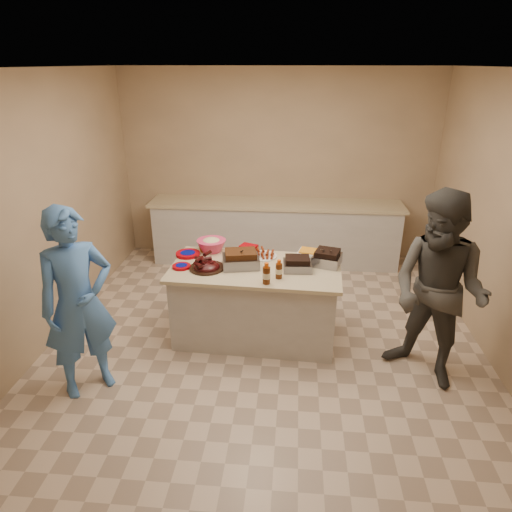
# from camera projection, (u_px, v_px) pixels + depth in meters

# --- Properties ---
(room) EXTENTS (4.50, 5.00, 2.70)m
(room) POSITION_uv_depth(u_px,v_px,m) (264.00, 343.00, 4.83)
(room) COLOR tan
(room) RESTS_ON ground
(back_counter) EXTENTS (3.60, 0.64, 0.90)m
(back_counter) POSITION_uv_depth(u_px,v_px,m) (275.00, 232.00, 6.67)
(back_counter) COLOR #BCB7AE
(back_counter) RESTS_ON ground
(island) EXTENTS (1.77, 0.99, 0.82)m
(island) POSITION_uv_depth(u_px,v_px,m) (256.00, 335.00, 4.97)
(island) COLOR #BCB7AE
(island) RESTS_ON ground
(rib_platter) EXTENTS (0.45, 0.45, 0.14)m
(rib_platter) POSITION_uv_depth(u_px,v_px,m) (207.00, 269.00, 4.61)
(rib_platter) COLOR #39090A
(rib_platter) RESTS_ON island
(pulled_pork_tray) EXTENTS (0.41, 0.34, 0.11)m
(pulled_pork_tray) POSITION_uv_depth(u_px,v_px,m) (241.00, 266.00, 4.66)
(pulled_pork_tray) COLOR #47230F
(pulled_pork_tray) RESTS_ON island
(brisket_tray) EXTENTS (0.29, 0.25, 0.08)m
(brisket_tray) POSITION_uv_depth(u_px,v_px,m) (297.00, 270.00, 4.58)
(brisket_tray) COLOR black
(brisket_tray) RESTS_ON island
(roasting_pan) EXTENTS (0.33, 0.33, 0.11)m
(roasting_pan) POSITION_uv_depth(u_px,v_px,m) (327.00, 265.00, 4.70)
(roasting_pan) COLOR gray
(roasting_pan) RESTS_ON island
(coleslaw_bowl) EXTENTS (0.34, 0.34, 0.22)m
(coleslaw_bowl) POSITION_uv_depth(u_px,v_px,m) (212.00, 251.00, 5.04)
(coleslaw_bowl) COLOR #D6325F
(coleslaw_bowl) RESTS_ON island
(sausage_plate) EXTENTS (0.33, 0.33, 0.05)m
(sausage_plate) POSITION_uv_depth(u_px,v_px,m) (263.00, 257.00, 4.89)
(sausage_plate) COLOR silver
(sausage_plate) RESTS_ON island
(mac_cheese_dish) EXTENTS (0.31, 0.26, 0.07)m
(mac_cheese_dish) POSITION_uv_depth(u_px,v_px,m) (311.00, 256.00, 4.90)
(mac_cheese_dish) COLOR orange
(mac_cheese_dish) RESTS_ON island
(bbq_bottle_a) EXTENTS (0.07, 0.07, 0.19)m
(bbq_bottle_a) POSITION_uv_depth(u_px,v_px,m) (279.00, 278.00, 4.41)
(bbq_bottle_a) COLOR #471F08
(bbq_bottle_a) RESTS_ON island
(bbq_bottle_b) EXTENTS (0.07, 0.07, 0.21)m
(bbq_bottle_b) POSITION_uv_depth(u_px,v_px,m) (266.00, 283.00, 4.30)
(bbq_bottle_b) COLOR #471F08
(bbq_bottle_b) RESTS_ON island
(mustard_bottle) EXTENTS (0.04, 0.04, 0.11)m
(mustard_bottle) POSITION_uv_depth(u_px,v_px,m) (237.00, 257.00, 4.88)
(mustard_bottle) COLOR #DFA300
(mustard_bottle) RESTS_ON island
(sauce_bowl) EXTENTS (0.13, 0.05, 0.13)m
(sauce_bowl) POSITION_uv_depth(u_px,v_px,m) (245.00, 260.00, 4.82)
(sauce_bowl) COLOR silver
(sauce_bowl) RESTS_ON island
(plate_stack_large) EXTENTS (0.27, 0.27, 0.03)m
(plate_stack_large) POSITION_uv_depth(u_px,v_px,m) (188.00, 255.00, 4.93)
(plate_stack_large) COLOR #8D0008
(plate_stack_large) RESTS_ON island
(plate_stack_small) EXTENTS (0.20, 0.20, 0.03)m
(plate_stack_small) POSITION_uv_depth(u_px,v_px,m) (182.00, 268.00, 4.63)
(plate_stack_small) COLOR #8D0008
(plate_stack_small) RESTS_ON island
(plastic_cup) EXTENTS (0.10, 0.09, 0.09)m
(plastic_cup) POSITION_uv_depth(u_px,v_px,m) (203.00, 252.00, 5.02)
(plastic_cup) COLOR #9A4214
(plastic_cup) RESTS_ON island
(basket_stack) EXTENTS (0.21, 0.19, 0.09)m
(basket_stack) POSITION_uv_depth(u_px,v_px,m) (249.00, 253.00, 4.99)
(basket_stack) COLOR #8D0008
(basket_stack) RESTS_ON island
(guest_blue) EXTENTS (1.60, 1.70, 0.41)m
(guest_blue) POSITION_uv_depth(u_px,v_px,m) (92.00, 385.00, 4.20)
(guest_blue) COLOR #467BC6
(guest_blue) RESTS_ON ground
(guest_gray) EXTENTS (1.86, 1.92, 0.68)m
(guest_gray) POSITION_uv_depth(u_px,v_px,m) (424.00, 376.00, 4.32)
(guest_gray) COLOR #484640
(guest_gray) RESTS_ON ground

